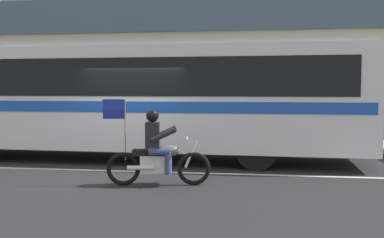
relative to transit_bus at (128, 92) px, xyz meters
The scene contains 6 objects.
ground_plane 2.27m from the transit_bus, 70.05° to the right, with size 60.00×60.00×0.00m, color black.
sidewalk_curb 4.33m from the transit_bus, 83.67° to the left, with size 28.00×3.80×0.15m, color gray.
lane_center_stripe 2.63m from the transit_bus, 76.42° to the right, with size 26.60×0.14×0.01m, color silver.
transit_bus is the anchor object (origin of this frame).
motorcycle_with_rider 3.76m from the transit_bus, 64.44° to the right, with size 2.17×0.72×1.78m.
fire_hydrant 5.86m from the transit_bus, 34.12° to the left, with size 0.22×0.30×0.75m.
Camera 1 is at (3.09, -10.89, 2.00)m, focal length 41.71 mm.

